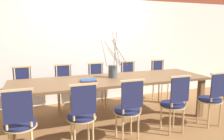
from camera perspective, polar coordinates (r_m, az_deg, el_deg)
The scene contains 15 objects.
ground_plane at distance 3.94m, azimuth 0.00°, elevation -12.96°, with size 16.00×16.00×0.00m, color olive.
wall_rear at distance 4.86m, azimuth -5.33°, elevation 10.66°, with size 12.00×0.06×3.20m.
dining_table at distance 3.73m, azimuth 0.00°, elevation -3.41°, with size 3.35×0.99×0.75m.
chair_near_leftend at distance 2.84m, azimuth -22.97°, elevation -12.29°, with size 0.39×0.39×0.91m.
chair_near_left at distance 2.89m, azimuth -7.79°, elevation -11.18°, with size 0.39×0.39×0.91m.
chair_near_center at distance 3.08m, azimuth 4.36°, elevation -9.74°, with size 0.39×0.39×0.91m.
chair_near_right at distance 3.46m, azimuth 16.03°, elevation -7.93°, with size 0.39×0.39×0.91m.
chair_near_rightend at distance 3.92m, azimuth 24.74°, elevation -6.35°, with size 0.39×0.39×0.91m.
chair_far_leftend at distance 4.31m, azimuth -22.27°, elevation -4.75°, with size 0.39×0.39×0.91m.
chair_far_left at distance 4.34m, azimuth -12.35°, elevation -4.13°, with size 0.39×0.39×0.91m.
chair_far_center at distance 4.48m, azimuth -3.83°, elevation -3.50°, with size 0.39×0.39×0.91m.
chair_far_right at distance 4.72m, azimuth 4.64°, elevation -2.79°, with size 0.39×0.39×0.91m.
chair_far_rightend at distance 5.08m, azimuth 12.35°, elevation -2.10°, with size 0.39×0.39×0.91m.
vase_centerpiece at distance 3.79m, azimuth 0.23°, elevation -0.14°, with size 0.43×0.40×0.78m.
book_stack at distance 3.53m, azimuth -6.15°, elevation -2.75°, with size 0.26×0.21×0.03m.
Camera 1 is at (-1.25, -3.41, 1.53)m, focal length 35.00 mm.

